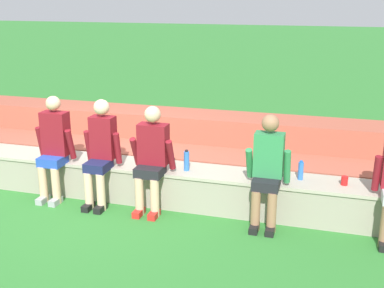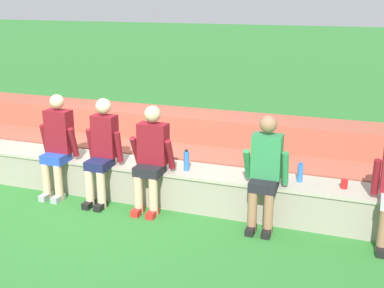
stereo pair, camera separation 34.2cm
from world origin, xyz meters
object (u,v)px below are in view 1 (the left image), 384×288
object	(u,v)px
person_left_of_center	(101,151)
water_bottle_center_gap	(187,161)
plastic_cup_middle	(344,181)
person_center	(152,156)
water_bottle_near_left	(301,171)
person_far_left	(54,146)
person_right_of_center	(267,169)

from	to	relation	value
person_left_of_center	water_bottle_center_gap	world-z (taller)	person_left_of_center
plastic_cup_middle	person_center	bearing A→B (deg)	-173.26
water_bottle_near_left	plastic_cup_middle	bearing A→B (deg)	-3.88
person_left_of_center	water_bottle_near_left	xyz separation A→B (m)	(2.54, 0.30, -0.12)
plastic_cup_middle	person_far_left	bearing A→B (deg)	-175.80
person_right_of_center	water_bottle_near_left	size ratio (longest dim) A/B	5.60
person_far_left	water_bottle_center_gap	size ratio (longest dim) A/B	5.08
person_left_of_center	plastic_cup_middle	xyz separation A→B (m)	(3.06, 0.26, -0.18)
person_far_left	water_bottle_center_gap	xyz separation A→B (m)	(1.79, 0.22, -0.11)
person_left_of_center	plastic_cup_middle	size ratio (longest dim) A/B	12.88
water_bottle_center_gap	plastic_cup_middle	bearing A→B (deg)	1.54
person_left_of_center	water_bottle_near_left	bearing A→B (deg)	6.73
person_center	water_bottle_center_gap	xyz separation A→B (m)	(0.39, 0.22, -0.09)
person_far_left	person_right_of_center	xyz separation A→B (m)	(2.86, -0.03, -0.02)
person_left_of_center	person_right_of_center	distance (m)	2.18
person_far_left	person_left_of_center	bearing A→B (deg)	0.87
water_bottle_center_gap	water_bottle_near_left	distance (m)	1.44
person_right_of_center	water_bottle_center_gap	distance (m)	1.10
water_bottle_center_gap	water_bottle_near_left	xyz separation A→B (m)	(1.44, 0.09, -0.02)
person_center	plastic_cup_middle	distance (m)	2.37
water_bottle_center_gap	plastic_cup_middle	distance (m)	1.96
person_far_left	water_bottle_near_left	xyz separation A→B (m)	(3.22, 0.31, -0.13)
plastic_cup_middle	water_bottle_near_left	bearing A→B (deg)	176.12
person_far_left	water_bottle_near_left	world-z (taller)	person_far_left
person_right_of_center	water_bottle_center_gap	bearing A→B (deg)	166.87
water_bottle_center_gap	person_left_of_center	bearing A→B (deg)	-169.15
water_bottle_near_left	plastic_cup_middle	xyz separation A→B (m)	(0.52, -0.04, -0.06)
person_far_left	person_center	xyz separation A→B (m)	(1.40, -0.00, -0.02)
person_left_of_center	water_bottle_center_gap	distance (m)	1.13
person_far_left	person_right_of_center	size ratio (longest dim) A/B	1.03
person_center	water_bottle_center_gap	size ratio (longest dim) A/B	4.91
person_center	plastic_cup_middle	size ratio (longest dim) A/B	12.55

